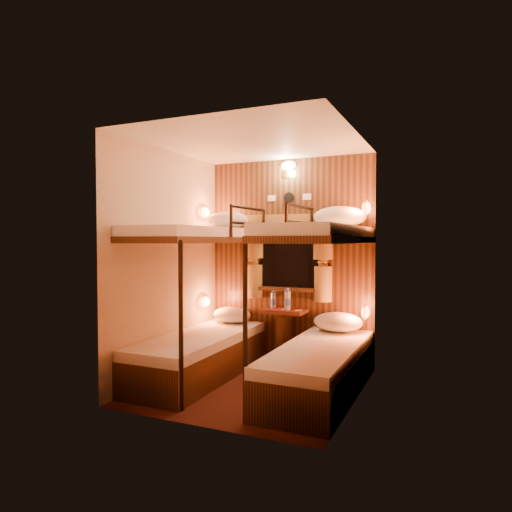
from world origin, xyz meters
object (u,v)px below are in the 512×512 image
at_px(bunk_left, 200,324).
at_px(bottle_right, 287,301).
at_px(bunk_right, 319,335).
at_px(table, 284,329).
at_px(bottle_left, 273,301).

height_order(bunk_left, bottle_right, bunk_left).
bearing_deg(bunk_left, bottle_right, 45.27).
relative_size(bunk_right, table, 2.90).
bearing_deg(bunk_right, table, 129.67).
bearing_deg(bottle_right, bunk_left, -134.73).
bearing_deg(bottle_right, bunk_right, -51.08).
height_order(bunk_right, table, bunk_right).
xyz_separation_m(table, bottle_left, (-0.13, -0.01, 0.33)).
bearing_deg(bunk_left, bottle_left, 55.97).
distance_m(bunk_left, table, 1.02).
distance_m(bottle_left, bottle_right, 0.20).
bearing_deg(bottle_left, table, 5.04).
relative_size(table, bottle_left, 3.06).
height_order(bottle_left, bottle_right, bottle_right).
distance_m(bunk_left, bunk_right, 1.30).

